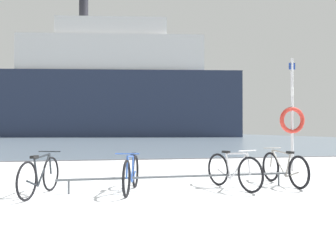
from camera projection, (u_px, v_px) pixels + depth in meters
ground at (110, 138)px, 56.97m from camera, size 80.00×132.00×0.08m
bike_rack at (181, 177)px, 6.90m from camera, size 5.07×0.24×0.31m
bicycle_0 at (40, 176)px, 6.29m from camera, size 0.57×1.62×0.83m
bicycle_1 at (131, 174)px, 6.63m from camera, size 0.56×1.74×0.82m
bicycle_2 at (233, 171)px, 7.00m from camera, size 0.68×1.68×0.85m
bicycle_3 at (284, 169)px, 7.50m from camera, size 0.46×1.82×0.83m
rescue_post at (292, 118)px, 10.03m from camera, size 0.82×0.12×3.48m
ferry_ship at (117, 89)px, 61.12m from camera, size 45.06×15.40×26.82m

